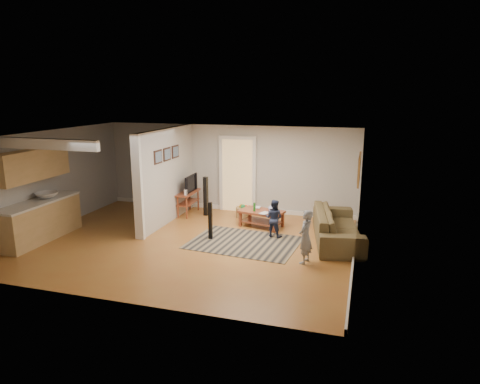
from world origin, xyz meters
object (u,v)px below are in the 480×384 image
(coffee_table, at_px, (262,214))
(toddler, at_px, (273,236))
(sofa, at_px, (337,241))
(tv_console, at_px, (188,194))
(child, at_px, (304,263))
(speaker_left, at_px, (210,221))
(speaker_right, at_px, (206,196))
(toy_basket, at_px, (244,212))

(coffee_table, relative_size, toddler, 1.32)
(sofa, relative_size, coffee_table, 2.07)
(tv_console, relative_size, child, 0.94)
(tv_console, distance_m, speaker_left, 2.25)
(coffee_table, relative_size, speaker_right, 1.10)
(speaker_left, height_order, child, speaker_left)
(sofa, height_order, toddler, toddler)
(speaker_left, xyz_separation_m, toddler, (1.40, 0.60, -0.45))
(coffee_table, height_order, toy_basket, coffee_table)
(sofa, relative_size, speaker_right, 2.27)
(sofa, distance_m, speaker_left, 3.02)
(child, bearing_deg, coffee_table, -132.55)
(sofa, xyz_separation_m, speaker_right, (-3.72, 1.15, 0.56))
(speaker_right, bearing_deg, coffee_table, -11.03)
(tv_console, relative_size, speaker_right, 0.95)
(speaker_right, bearing_deg, speaker_left, -59.15)
(toy_basket, xyz_separation_m, toddler, (1.16, -1.37, -0.16))
(speaker_left, height_order, speaker_right, speaker_right)
(child, relative_size, toddler, 1.21)
(child, xyz_separation_m, toddler, (-0.96, 1.42, 0.00))
(sofa, relative_size, toddler, 2.74)
(speaker_left, distance_m, child, 2.54)
(coffee_table, xyz_separation_m, child, (1.41, -2.09, -0.34))
(child, bearing_deg, toddler, -132.46)
(tv_console, distance_m, toy_basket, 1.65)
(sofa, distance_m, speaker_right, 3.93)
(speaker_left, xyz_separation_m, speaker_right, (-0.82, 1.84, 0.11))
(tv_console, bearing_deg, speaker_right, 2.26)
(sofa, height_order, coffee_table, coffee_table)
(tv_console, height_order, speaker_left, same)
(tv_console, relative_size, speaker_left, 1.17)
(child, bearing_deg, tv_console, -111.89)
(tv_console, bearing_deg, speaker_left, -55.07)
(sofa, relative_size, tv_console, 2.40)
(sofa, distance_m, toddler, 1.50)
(sofa, bearing_deg, coffee_table, 63.42)
(speaker_right, bearing_deg, toy_basket, 13.62)
(speaker_right, height_order, child, speaker_right)
(tv_console, xyz_separation_m, child, (3.70, -2.63, -0.60))
(coffee_table, distance_m, toddler, 0.88)
(speaker_left, bearing_deg, speaker_right, 105.21)
(tv_console, bearing_deg, child, -36.98)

